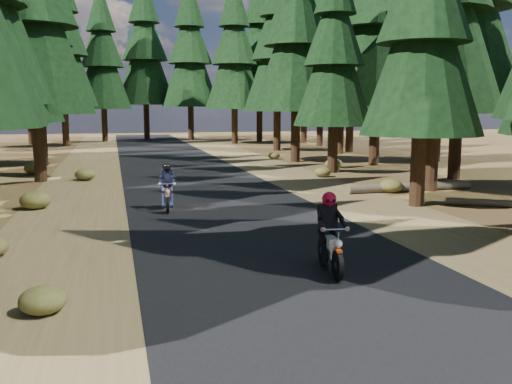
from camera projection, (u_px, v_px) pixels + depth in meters
ground at (273, 251)px, 12.51m from camera, size 120.00×120.00×0.00m
road at (228, 211)px, 17.31m from camera, size 6.00×100.00×0.01m
shoulder_l at (69, 218)px, 16.20m from camera, size 3.20×100.00×0.01m
shoulder_r at (368, 205)px, 18.41m from camera, size 3.20×100.00×0.01m
pine_forest at (170, 20)px, 31.54m from camera, size 34.59×55.08×16.32m
log_near at (411, 187)px, 21.42m from camera, size 5.12×0.52×0.32m
understory_shrubs at (231, 189)px, 20.15m from camera, size 15.46×30.44×0.59m
rider_lead at (330, 246)px, 10.82m from camera, size 0.73×1.77×1.53m
rider_follow at (167, 195)px, 17.38m from camera, size 0.63×1.65×1.44m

